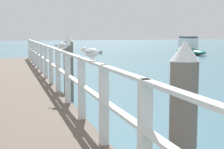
{
  "coord_description": "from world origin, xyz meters",
  "views": [
    {
      "loc": [
        -0.26,
        0.71,
        1.96
      ],
      "look_at": [
        2.44,
        9.76,
        0.81
      ],
      "focal_mm": 56.7,
      "sensor_mm": 36.0,
      "label": 1
    }
  ],
  "objects_px": {
    "dock_piling_far": "(69,67)",
    "boat_6": "(190,48)",
    "seagull_background": "(63,45)",
    "seagull_foreground": "(91,52)",
    "dock_piling_near": "(183,133)"
  },
  "relations": [
    {
      "from": "dock_piling_far",
      "to": "boat_6",
      "type": "xyz_separation_m",
      "value": [
        13.55,
        17.54,
        -0.43
      ]
    },
    {
      "from": "dock_piling_far",
      "to": "boat_6",
      "type": "relative_size",
      "value": 0.38
    },
    {
      "from": "dock_piling_far",
      "to": "seagull_background",
      "type": "distance_m",
      "value": 1.69
    },
    {
      "from": "dock_piling_far",
      "to": "seagull_background",
      "type": "relative_size",
      "value": 5.0
    },
    {
      "from": "seagull_foreground",
      "to": "boat_6",
      "type": "xyz_separation_m",
      "value": [
        13.94,
        22.02,
        -1.12
      ]
    },
    {
      "from": "dock_piling_near",
      "to": "seagull_background",
      "type": "height_order",
      "value": "dock_piling_near"
    },
    {
      "from": "dock_piling_near",
      "to": "dock_piling_far",
      "type": "relative_size",
      "value": 1.0
    },
    {
      "from": "seagull_foreground",
      "to": "boat_6",
      "type": "distance_m",
      "value": 26.09
    },
    {
      "from": "seagull_foreground",
      "to": "dock_piling_near",
      "type": "bearing_deg",
      "value": -110.34
    },
    {
      "from": "dock_piling_far",
      "to": "seagull_background",
      "type": "bearing_deg",
      "value": -104.01
    },
    {
      "from": "dock_piling_near",
      "to": "boat_6",
      "type": "relative_size",
      "value": 0.38
    },
    {
      "from": "seagull_background",
      "to": "boat_6",
      "type": "height_order",
      "value": "seagull_background"
    },
    {
      "from": "dock_piling_near",
      "to": "dock_piling_far",
      "type": "distance_m",
      "value": 6.85
    },
    {
      "from": "seagull_background",
      "to": "boat_6",
      "type": "relative_size",
      "value": 0.08
    },
    {
      "from": "seagull_foreground",
      "to": "dock_piling_far",
      "type": "bearing_deg",
      "value": 55.52
    }
  ]
}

